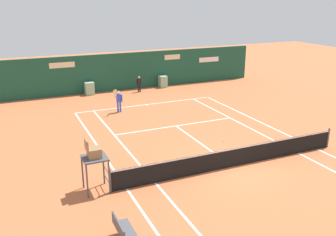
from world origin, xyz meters
TOP-DOWN VIEW (x-y plane):
  - ground_plane at (-0.00, 0.58)m, footprint 80.00×80.00m
  - tennis_net at (0.00, 0.00)m, footprint 12.10×0.10m
  - sponsor_back_wall at (0.00, 16.97)m, footprint 25.00×1.02m
  - umpire_chair at (-6.50, 0.38)m, footprint 1.00×1.00m
  - player_bench at (-6.49, -3.41)m, footprint 0.54×1.32m
  - player_on_baseline at (-2.41, 10.69)m, footprint 0.75×0.63m
  - ball_kid_centre_post at (0.85, 15.61)m, footprint 0.45×0.19m
  - tennis_ball_near_service_line at (2.46, 9.60)m, footprint 0.07×0.07m
  - tennis_ball_by_sideline at (1.31, 2.97)m, footprint 0.07×0.07m
  - tennis_ball_mid_court at (2.43, 9.33)m, footprint 0.07×0.07m

SIDE VIEW (x-z plane):
  - ground_plane at x=0.00m, z-range 0.00..0.01m
  - tennis_ball_near_service_line at x=2.46m, z-range 0.00..0.07m
  - tennis_ball_by_sideline at x=1.31m, z-range 0.00..0.07m
  - tennis_ball_mid_court at x=2.43m, z-range 0.00..0.07m
  - player_bench at x=-6.49m, z-range 0.07..0.95m
  - tennis_net at x=0.00m, z-range -0.02..1.05m
  - ball_kid_centre_post at x=0.85m, z-range 0.10..1.46m
  - player_on_baseline at x=-2.41m, z-range 0.02..1.78m
  - umpire_chair at x=-6.50m, z-range 0.38..2.70m
  - sponsor_back_wall at x=0.00m, z-range -0.05..3.13m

